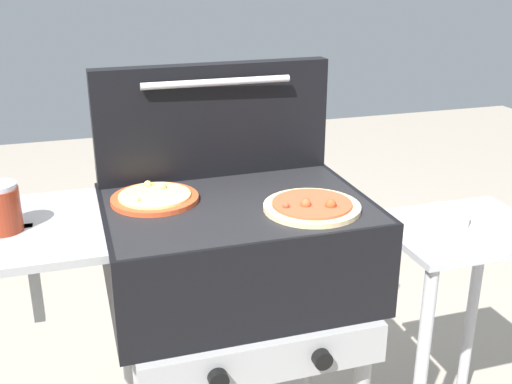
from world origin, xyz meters
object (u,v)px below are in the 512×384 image
object	(u,v)px
sauce_jar	(1,208)
topping_bowl_near	(448,217)
grill	(232,257)
pizza_cheese	(155,198)
prep_table	(455,293)
pizza_pepperoni	(312,206)

from	to	relation	value
sauce_jar	topping_bowl_near	bearing A→B (deg)	2.12
sauce_jar	grill	bearing A→B (deg)	1.05
sauce_jar	pizza_cheese	bearing A→B (deg)	13.11
sauce_jar	topping_bowl_near	distance (m)	1.17
pizza_cheese	sauce_jar	world-z (taller)	sauce_jar
sauce_jar	prep_table	world-z (taller)	sauce_jar
pizza_cheese	pizza_pepperoni	size ratio (longest dim) A/B	0.93
pizza_pepperoni	prep_table	bearing A→B (deg)	11.33
pizza_cheese	prep_table	world-z (taller)	pizza_cheese
prep_table	sauce_jar	bearing A→B (deg)	-179.34
pizza_cheese	topping_bowl_near	size ratio (longest dim) A/B	1.80
pizza_cheese	pizza_pepperoni	xyz separation A→B (m)	(0.34, -0.17, 0.00)
topping_bowl_near	sauce_jar	bearing A→B (deg)	-177.88
pizza_pepperoni	topping_bowl_near	size ratio (longest dim) A/B	1.94
prep_table	grill	bearing A→B (deg)	-179.63
sauce_jar	topping_bowl_near	xyz separation A→B (m)	(1.15, 0.04, -0.18)
pizza_cheese	topping_bowl_near	distance (m)	0.82
pizza_cheese	sauce_jar	size ratio (longest dim) A/B	1.97
pizza_pepperoni	sauce_jar	xyz separation A→B (m)	(-0.68, 0.09, 0.04)
pizza_cheese	pizza_pepperoni	distance (m)	0.38
pizza_cheese	pizza_pepperoni	world-z (taller)	pizza_pepperoni
grill	pizza_pepperoni	xyz separation A→B (m)	(0.17, -0.10, 0.15)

